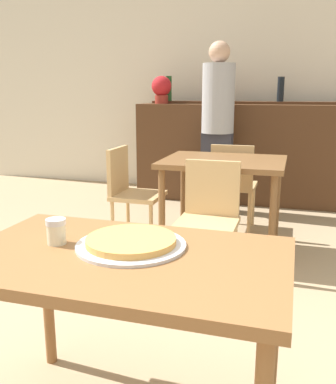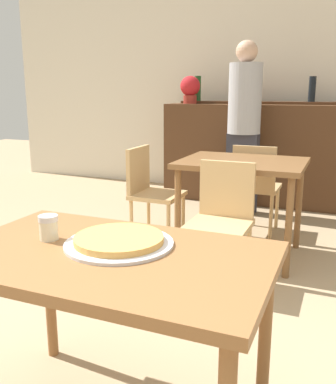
{
  "view_description": "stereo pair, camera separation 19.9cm",
  "coord_description": "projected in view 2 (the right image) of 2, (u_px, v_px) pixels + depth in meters",
  "views": [
    {
      "loc": [
        0.56,
        -1.31,
        1.28
      ],
      "look_at": [
        -0.0,
        0.55,
        0.83
      ],
      "focal_mm": 40.0,
      "sensor_mm": 36.0,
      "label": 1
    },
    {
      "loc": [
        0.75,
        -1.24,
        1.28
      ],
      "look_at": [
        -0.0,
        0.55,
        0.83
      ],
      "focal_mm": 40.0,
      "sensor_mm": 36.0,
      "label": 2
    }
  ],
  "objects": [
    {
      "name": "pizza_tray",
      "position": [
        118.0,
        241.0,
        1.59
      ],
      "size": [
        0.41,
        0.41,
        0.04
      ],
      "color": "silver",
      "rests_on": "dining_table_near"
    },
    {
      "name": "wall_back",
      "position": [
        286.0,
        82.0,
        5.24
      ],
      "size": [
        8.0,
        0.05,
        2.8
      ],
      "color": "silver",
      "rests_on": "ground_plane"
    },
    {
      "name": "dining_table_far",
      "position": [
        242.0,
        173.0,
        3.32
      ],
      "size": [
        0.94,
        0.76,
        0.77
      ],
      "color": "brown",
      "rests_on": "ground_plane"
    },
    {
      "name": "person_standing",
      "position": [
        244.0,
        122.0,
        4.46
      ],
      "size": [
        0.34,
        0.34,
        1.79
      ],
      "color": "#2D2D38",
      "rests_on": "ground_plane"
    },
    {
      "name": "bar_counter",
      "position": [
        276.0,
        155.0,
        4.97
      ],
      "size": [
        2.6,
        0.56,
        1.14
      ],
      "color": "#4C2D19",
      "rests_on": "ground_plane"
    },
    {
      "name": "chair_far_side_front",
      "position": [
        222.0,
        214.0,
        2.87
      ],
      "size": [
        0.4,
        0.4,
        0.83
      ],
      "color": "tan",
      "rests_on": "ground_plane"
    },
    {
      "name": "chair_far_side_left",
      "position": [
        150.0,
        188.0,
        3.67
      ],
      "size": [
        0.4,
        0.4,
        0.83
      ],
      "rotation": [
        0.0,
        0.0,
        1.57
      ],
      "color": "tan",
      "rests_on": "ground_plane"
    },
    {
      "name": "chair_far_side_back",
      "position": [
        255.0,
        183.0,
        3.87
      ],
      "size": [
        0.4,
        0.4,
        0.83
      ],
      "rotation": [
        0.0,
        0.0,
        3.14
      ],
      "color": "tan",
      "rests_on": "ground_plane"
    },
    {
      "name": "cheese_shaker",
      "position": [
        49.0,
        227.0,
        1.64
      ],
      "size": [
        0.07,
        0.07,
        0.1
      ],
      "color": "beige",
      "rests_on": "dining_table_near"
    },
    {
      "name": "bar_back_shelf",
      "position": [
        281.0,
        99.0,
        4.95
      ],
      "size": [
        2.39,
        0.24,
        0.33
      ],
      "color": "#4C2D19",
      "rests_on": "bar_counter"
    },
    {
      "name": "dining_table_near",
      "position": [
        110.0,
        274.0,
        1.54
      ],
      "size": [
        1.16,
        0.71,
        0.73
      ],
      "color": "brown",
      "rests_on": "ground_plane"
    },
    {
      "name": "potted_plant",
      "position": [
        190.0,
        88.0,
        5.15
      ],
      "size": [
        0.24,
        0.24,
        0.33
      ],
      "color": "maroon",
      "rests_on": "bar_counter"
    }
  ]
}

